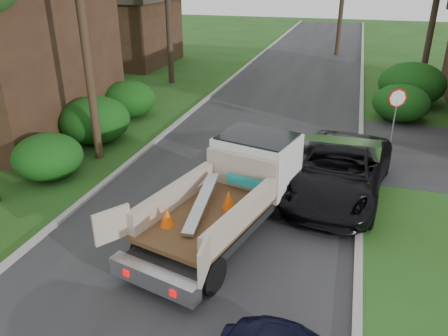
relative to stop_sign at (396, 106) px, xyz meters
name	(u,v)px	position (x,y,z in m)	size (l,w,h in m)	color
ground	(188,256)	(-5.20, -9.00, -1.78)	(120.00, 120.00, 0.00)	#264614
road	(266,129)	(-5.20, 1.00, -1.77)	(8.00, 90.00, 0.02)	#28282B
curb_left	(181,120)	(-9.30, 1.00, -1.72)	(0.20, 90.00, 0.12)	#9E9E99
curb_right	(361,137)	(-1.10, 1.00, -1.72)	(0.20, 90.00, 0.12)	#9E9E99
stop_sign	(396,106)	(0.00, 0.00, 0.00)	(0.71, 0.32, 2.48)	slate
utility_pole	(82,15)	(-10.68, -4.02, 3.40)	(2.42, 1.25, 10.00)	#382619
house_left_far	(121,21)	(-18.70, 13.00, 1.27)	(7.56, 7.56, 6.00)	#371F16
hedge_left_a	(48,156)	(-11.40, -6.00, -1.01)	(2.34, 2.34, 1.53)	#104610
hedge_left_b	(95,120)	(-11.70, -2.50, -0.84)	(2.86, 2.86, 1.87)	#104610
hedge_left_c	(129,99)	(-12.00, 1.00, -0.93)	(2.60, 2.60, 1.70)	#104610
hedge_right_a	(401,103)	(0.60, 4.00, -0.93)	(2.60, 2.60, 1.70)	#104610
hedge_right_b	(412,84)	(1.30, 7.00, -0.67)	(3.38, 3.38, 2.21)	#104610
flatbed_truck	(238,183)	(-4.43, -7.03, -0.54)	(3.88, 6.40, 2.27)	black
black_pickup	(339,170)	(-1.83, -4.50, -0.95)	(2.74, 5.94, 1.65)	black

